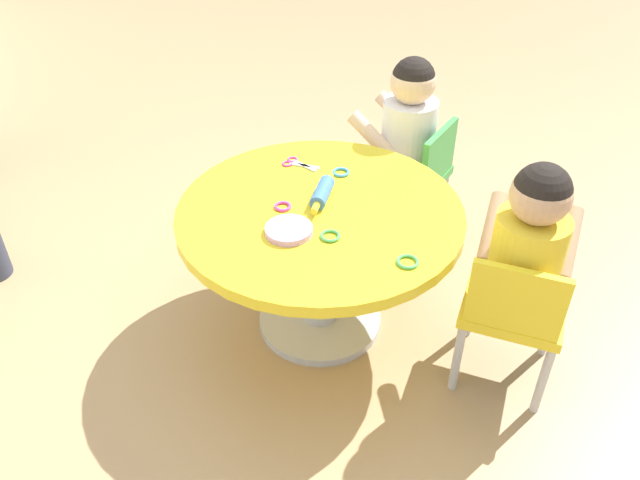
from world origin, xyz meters
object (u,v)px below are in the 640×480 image
object	(u,v)px
rolling_pin	(322,192)
seated_child_right	(408,122)
seated_child_left	(529,243)
child_chair_right	(412,176)
craft_scissors	(296,164)
craft_table	(320,237)
child_chair_left	(513,309)

from	to	relation	value
rolling_pin	seated_child_right	bearing A→B (deg)	-34.42
seated_child_left	child_chair_right	world-z (taller)	seated_child_left
rolling_pin	craft_scissors	size ratio (longest dim) A/B	1.61
craft_table	seated_child_right	bearing A→B (deg)	-32.12
child_chair_left	seated_child_right	bearing A→B (deg)	16.93
rolling_pin	child_chair_right	bearing A→B (deg)	-38.28
seated_child_left	rolling_pin	bearing A→B (deg)	64.54
seated_child_left	seated_child_right	size ratio (longest dim) A/B	1.00
child_chair_left	child_chair_right	xyz separation A→B (m)	(0.78, 0.21, 0.00)
child_chair_right	child_chair_left	bearing A→B (deg)	-164.90
child_chair_left	rolling_pin	world-z (taller)	rolling_pin
seated_child_left	seated_child_right	xyz separation A→B (m)	(0.77, 0.26, 0.00)
child_chair_right	rolling_pin	distance (m)	0.63
child_chair_right	seated_child_right	world-z (taller)	seated_child_right
child_chair_right	craft_scissors	size ratio (longest dim) A/B	3.79
craft_table	child_chair_right	bearing A→B (deg)	-35.68
child_chair_left	seated_child_left	bearing A→B (deg)	-21.01
seated_child_left	craft_scissors	distance (m)	0.85
child_chair_left	seated_child_left	distance (m)	0.23
craft_table	seated_child_right	xyz separation A→B (m)	(0.54, -0.34, 0.15)
child_chair_right	seated_child_right	size ratio (longest dim) A/B	1.05
craft_table	child_chair_left	bearing A→B (deg)	-114.11
craft_table	seated_child_left	bearing A→B (deg)	-110.55
craft_table	rolling_pin	bearing A→B (deg)	-7.90
seated_child_left	rolling_pin	xyz separation A→B (m)	(0.28, 0.59, -0.01)
craft_table	child_chair_right	size ratio (longest dim) A/B	1.72
craft_scissors	child_chair_left	bearing A→B (deg)	-129.11
craft_table	seated_child_left	distance (m)	0.66
child_chair_right	craft_scissors	xyz separation A→B (m)	(-0.24, 0.46, 0.20)
craft_scissors	seated_child_left	bearing A→B (deg)	-126.56
seated_child_left	seated_child_right	world-z (taller)	same
seated_child_right	craft_scissors	world-z (taller)	seated_child_right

